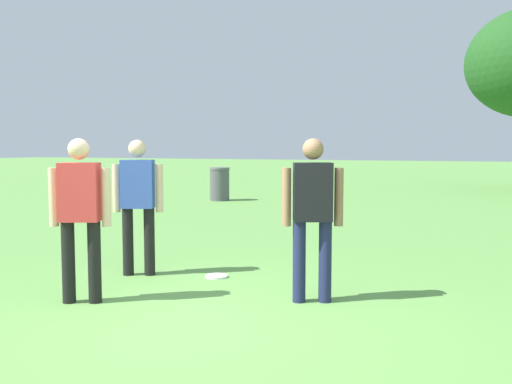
{
  "coord_description": "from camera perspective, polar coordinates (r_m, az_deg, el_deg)",
  "views": [
    {
      "loc": [
        2.44,
        -4.17,
        1.56
      ],
      "look_at": [
        -0.31,
        2.25,
        1.0
      ],
      "focal_mm": 39.93,
      "sensor_mm": 36.0,
      "label": 1
    }
  ],
  "objects": [
    {
      "name": "ground_plane",
      "position": [
        5.08,
        -6.98,
        -13.34
      ],
      "size": [
        120.0,
        120.0,
        0.0
      ],
      "primitive_type": "plane",
      "color": "#609947"
    },
    {
      "name": "person_thrower",
      "position": [
        5.68,
        5.69,
        -1.68
      ],
      "size": [
        0.57,
        0.35,
        1.64
      ],
      "color": "#1E234C",
      "rests_on": "ground"
    },
    {
      "name": "person_catcher",
      "position": [
        5.89,
        -17.2,
        -1.64
      ],
      "size": [
        0.57,
        0.35,
        1.64
      ],
      "color": "black",
      "rests_on": "ground"
    },
    {
      "name": "person_bystander",
      "position": [
        6.99,
        -11.74,
        -0.58
      ],
      "size": [
        0.57,
        0.35,
        1.64
      ],
      "color": "black",
      "rests_on": "ground"
    },
    {
      "name": "frisbee",
      "position": [
        6.89,
        -3.98,
        -8.41
      ],
      "size": [
        0.27,
        0.27,
        0.03
      ],
      "primitive_type": "cylinder",
      "color": "white",
      "rests_on": "ground"
    },
    {
      "name": "trash_can_beside_table",
      "position": [
        16.47,
        -3.67,
        0.82
      ],
      "size": [
        0.59,
        0.59,
        0.96
      ],
      "color": "#515156",
      "rests_on": "ground"
    }
  ]
}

